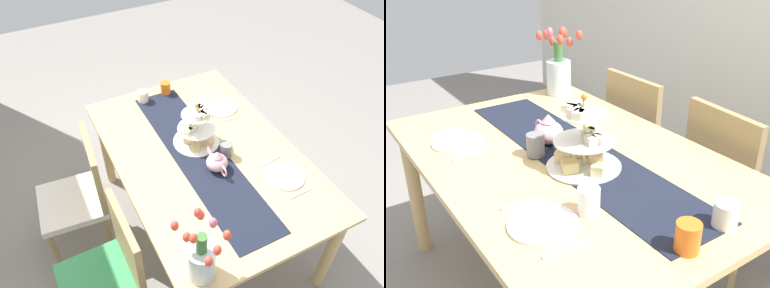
# 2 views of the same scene
# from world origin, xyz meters

# --- Properties ---
(ground_plane) EXTENTS (8.00, 8.00, 0.00)m
(ground_plane) POSITION_xyz_m (0.00, 0.00, 0.00)
(ground_plane) COLOR gray
(dining_table) EXTENTS (1.65, 1.09, 0.76)m
(dining_table) POSITION_xyz_m (0.00, 0.00, 0.67)
(dining_table) COLOR tan
(dining_table) RESTS_ON ground_plane
(chair_left) EXTENTS (0.42, 0.42, 0.91)m
(chair_left) POSITION_xyz_m (-0.35, 0.77, 0.50)
(chair_left) COLOR #9C8254
(chair_left) RESTS_ON ground_plane
(chair_right) EXTENTS (0.46, 0.46, 0.91)m
(chair_right) POSITION_xyz_m (0.28, 0.77, 0.50)
(chair_right) COLOR #9C8254
(chair_right) RESTS_ON ground_plane
(table_runner) EXTENTS (1.45, 0.32, 0.00)m
(table_runner) POSITION_xyz_m (0.00, 0.04, 0.77)
(table_runner) COLOR black
(table_runner) RESTS_ON dining_table
(tiered_cake_stand) EXTENTS (0.30, 0.30, 0.30)m
(tiered_cake_stand) POSITION_xyz_m (0.12, -0.00, 0.87)
(tiered_cake_stand) COLOR beige
(tiered_cake_stand) RESTS_ON table_runner
(teapot) EXTENTS (0.24, 0.13, 0.14)m
(teapot) POSITION_xyz_m (-0.15, 0.00, 0.82)
(teapot) COLOR #E5A8BC
(teapot) RESTS_ON table_runner
(tulip_vase) EXTENTS (0.22, 0.21, 0.40)m
(tulip_vase) POSITION_xyz_m (-0.70, 0.40, 0.90)
(tulip_vase) COLOR silver
(tulip_vase) RESTS_ON dining_table
(cream_jug) EXTENTS (0.08, 0.08, 0.08)m
(cream_jug) POSITION_xyz_m (0.69, 0.14, 0.81)
(cream_jug) COLOR white
(cream_jug) RESTS_ON dining_table
(dinner_plate_left) EXTENTS (0.23, 0.23, 0.01)m
(dinner_plate_left) POSITION_xyz_m (-0.39, -0.33, 0.77)
(dinner_plate_left) COLOR white
(dinner_plate_left) RESTS_ON dining_table
(fork_left) EXTENTS (0.02, 0.15, 0.01)m
(fork_left) POSITION_xyz_m (-0.53, -0.33, 0.77)
(fork_left) COLOR silver
(fork_left) RESTS_ON dining_table
(knife_left) EXTENTS (0.03, 0.17, 0.01)m
(knife_left) POSITION_xyz_m (-0.24, -0.33, 0.77)
(knife_left) COLOR silver
(knife_left) RESTS_ON dining_table
(dinner_plate_right) EXTENTS (0.23, 0.23, 0.01)m
(dinner_plate_right) POSITION_xyz_m (0.36, -0.33, 0.77)
(dinner_plate_right) COLOR white
(dinner_plate_right) RESTS_ON dining_table
(fork_right) EXTENTS (0.03, 0.15, 0.01)m
(fork_right) POSITION_xyz_m (0.22, -0.33, 0.77)
(fork_right) COLOR silver
(fork_right) RESTS_ON dining_table
(knife_right) EXTENTS (0.02, 0.17, 0.01)m
(knife_right) POSITION_xyz_m (0.51, -0.33, 0.77)
(knife_right) COLOR silver
(knife_right) RESTS_ON dining_table
(mug_grey) EXTENTS (0.08, 0.08, 0.09)m
(mug_grey) POSITION_xyz_m (-0.07, -0.11, 0.81)
(mug_grey) COLOR slate
(mug_grey) RESTS_ON table_runner
(mug_white_text) EXTENTS (0.08, 0.08, 0.09)m
(mug_white_text) POSITION_xyz_m (0.39, -0.17, 0.81)
(mug_white_text) COLOR white
(mug_white_text) RESTS_ON dining_table
(mug_orange) EXTENTS (0.08, 0.08, 0.09)m
(mug_orange) POSITION_xyz_m (0.71, -0.05, 0.81)
(mug_orange) COLOR orange
(mug_orange) RESTS_ON dining_table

